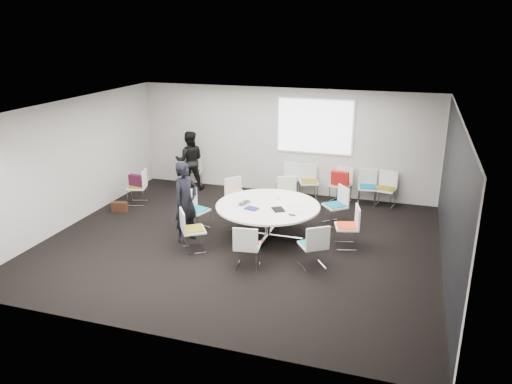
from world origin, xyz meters
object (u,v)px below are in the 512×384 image
(chair_ring_a, at_px, (347,234))
(cup, at_px, (278,198))
(chair_back_b, at_px, (309,188))
(conference_table, at_px, (268,214))
(chair_back_c, at_px, (341,191))
(chair_ring_f, at_px, (193,238))
(laptop, at_px, (246,203))
(chair_back_a, at_px, (288,186))
(chair_spare_left, at_px, (138,193))
(chair_ring_b, at_px, (335,213))
(chair_ring_e, at_px, (197,217))
(chair_back_d, at_px, (367,194))
(chair_ring_c, at_px, (288,203))
(brown_bag, at_px, (120,207))
(chair_ring_g, at_px, (247,255))
(person_main, at_px, (186,202))
(maroon_bag, at_px, (136,180))
(chair_ring_d, at_px, (237,203))
(chair_person_back, at_px, (193,177))
(person_back, at_px, (190,160))
(chair_ring_h, at_px, (313,253))

(chair_ring_a, xyz_separation_m, cup, (-1.56, 0.37, 0.50))
(chair_ring_a, height_order, chair_back_b, same)
(conference_table, distance_m, chair_back_c, 2.98)
(chair_ring_f, xyz_separation_m, laptop, (0.78, 1.02, 0.47))
(chair_back_a, distance_m, chair_spare_left, 3.87)
(laptop, bearing_deg, chair_ring_b, -41.31)
(chair_ring_e, bearing_deg, chair_back_d, 147.88)
(chair_ring_c, relative_size, brown_bag, 2.44)
(chair_ring_g, relative_size, person_main, 0.52)
(maroon_bag, relative_size, brown_bag, 1.11)
(chair_ring_a, height_order, chair_ring_g, same)
(conference_table, relative_size, chair_back_d, 2.49)
(chair_ring_d, bearing_deg, brown_bag, -37.30)
(chair_ring_a, height_order, chair_back_c, same)
(conference_table, bearing_deg, chair_ring_e, -178.03)
(conference_table, relative_size, chair_back_c, 2.49)
(chair_ring_e, bearing_deg, person_main, 22.87)
(chair_ring_d, relative_size, chair_spare_left, 1.00)
(chair_back_b, bearing_deg, chair_person_back, -19.90)
(chair_ring_e, distance_m, chair_spare_left, 2.35)
(chair_ring_a, height_order, chair_back_d, same)
(chair_ring_b, height_order, chair_person_back, same)
(chair_back_d, xyz_separation_m, laptop, (-2.26, -2.82, 0.47))
(chair_ring_f, bearing_deg, chair_ring_e, 165.15)
(laptop, bearing_deg, chair_ring_a, -74.85)
(chair_back_b, height_order, person_back, person_back)
(chair_back_b, xyz_separation_m, chair_back_d, (1.50, 0.01, 0.00))
(chair_ring_c, height_order, chair_back_a, same)
(chair_back_d, distance_m, chair_person_back, 4.78)
(person_back, bearing_deg, chair_ring_b, 140.06)
(chair_ring_c, distance_m, person_main, 2.76)
(chair_ring_g, xyz_separation_m, person_main, (-1.63, 0.83, 0.58))
(chair_back_d, bearing_deg, chair_person_back, -8.08)
(chair_back_c, relative_size, brown_bag, 2.44)
(chair_ring_c, height_order, maroon_bag, chair_ring_c)
(chair_ring_h, distance_m, chair_person_back, 5.63)
(chair_back_d, relative_size, brown_bag, 2.44)
(chair_back_b, relative_size, chair_spare_left, 1.00)
(cup, bearing_deg, chair_back_b, 85.46)
(person_main, relative_size, brown_bag, 4.73)
(chair_spare_left, height_order, laptop, chair_spare_left)
(chair_ring_d, bearing_deg, chair_person_back, -91.77)
(chair_ring_c, height_order, cup, chair_ring_c)
(chair_back_c, xyz_separation_m, chair_back_d, (0.67, 0.00, 0.00))
(chair_ring_e, relative_size, chair_back_c, 1.00)
(chair_ring_f, relative_size, chair_back_c, 1.00)
(brown_bag, bearing_deg, chair_ring_c, 15.93)
(chair_ring_f, relative_size, chair_spare_left, 1.00)
(chair_ring_c, bearing_deg, person_main, 30.17)
(chair_back_c, relative_size, chair_back_d, 1.00)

